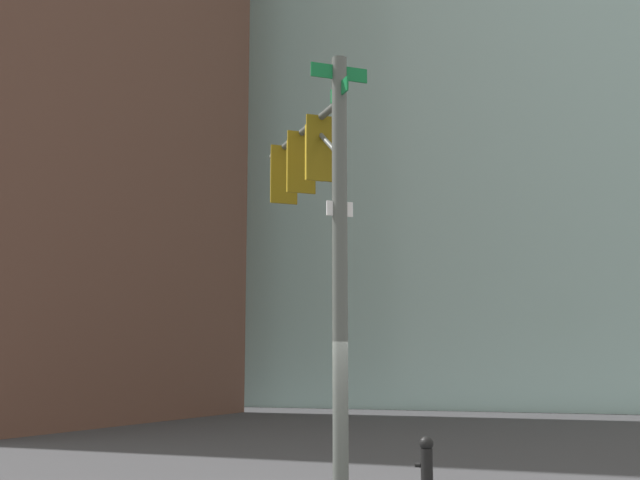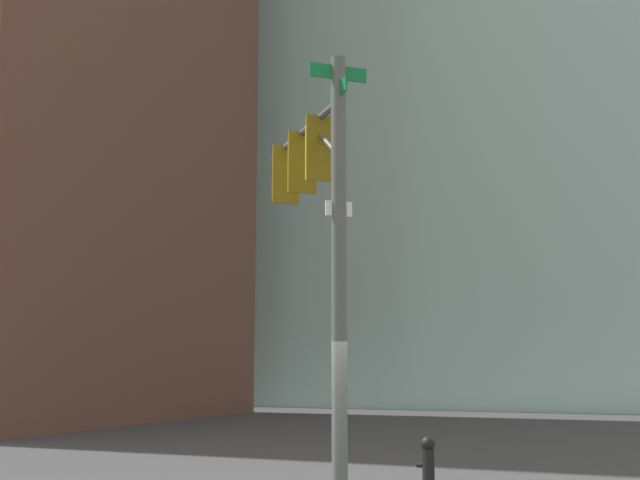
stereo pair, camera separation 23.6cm
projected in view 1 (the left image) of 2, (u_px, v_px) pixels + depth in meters
The scene contains 3 objects.
signal_pole_assembly at pixel (315, 204), 14.08m from camera, with size 2.90×3.16×7.15m.
fire_hydrant at pixel (426, 459), 14.62m from camera, with size 0.34×0.26×0.87m.
building_brick_midblock at pixel (523, 116), 62.80m from camera, with size 17.78×14.52×42.79m, color #845B47.
Camera 1 is at (-4.48, 11.73, 2.09)m, focal length 45.48 mm.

